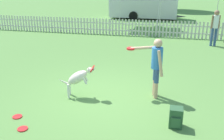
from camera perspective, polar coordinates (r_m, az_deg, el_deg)
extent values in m
plane|color=#5B8C42|center=(6.66, -0.96, -6.23)|extent=(240.00, 240.00, 0.00)
cylinder|color=tan|center=(6.62, 9.96, -4.62)|extent=(0.11, 0.11, 0.44)
cylinder|color=#334C7A|center=(6.47, 10.17, -1.40)|extent=(0.12, 0.12, 0.36)
cylinder|color=tan|center=(6.80, 9.70, -3.93)|extent=(0.11, 0.11, 0.44)
cylinder|color=#334C7A|center=(6.65, 9.90, -0.78)|extent=(0.12, 0.12, 0.36)
cylinder|color=#3372BF|center=(6.42, 10.27, 2.70)|extent=(0.33, 0.33, 0.55)
sphere|color=tan|center=(6.32, 10.48, 6.03)|extent=(0.22, 0.22, 0.22)
cylinder|color=tan|center=(6.26, 10.98, 1.43)|extent=(0.21, 0.14, 0.67)
cylinder|color=tan|center=(6.51, 7.23, 5.05)|extent=(0.67, 0.15, 0.14)
cylinder|color=red|center=(6.52, 4.30, 4.79)|extent=(0.21, 0.21, 0.02)
cylinder|color=red|center=(6.51, 4.30, 5.02)|extent=(0.21, 0.21, 0.02)
ellipsoid|color=beige|center=(6.57, -7.87, -1.71)|extent=(0.68, 0.43, 0.53)
ellipsoid|color=white|center=(6.58, -7.85, -2.13)|extent=(0.35, 0.23, 0.26)
sphere|color=beige|center=(6.46, -5.11, -0.06)|extent=(0.15, 0.15, 0.15)
cone|color=beige|center=(6.44, -4.55, 0.28)|extent=(0.15, 0.11, 0.13)
cylinder|color=red|center=(6.44, -4.55, 0.28)|extent=(0.18, 0.24, 0.19)
cone|color=beige|center=(6.48, -5.30, 0.59)|extent=(0.05, 0.05, 0.07)
cone|color=beige|center=(6.39, -5.37, 0.32)|extent=(0.05, 0.05, 0.07)
cylinder|color=white|center=(6.83, -9.65, -4.07)|extent=(0.06, 0.06, 0.38)
cylinder|color=white|center=(6.64, -9.95, -4.79)|extent=(0.06, 0.06, 0.38)
cylinder|color=white|center=(6.63, -6.29, -1.43)|extent=(0.19, 0.09, 0.30)
cylinder|color=white|center=(6.46, -6.48, -2.03)|extent=(0.19, 0.09, 0.30)
cone|color=beige|center=(6.67, -11.20, -2.55)|extent=(0.29, 0.13, 0.20)
cylinder|color=red|center=(5.64, -19.75, -12.54)|extent=(0.21, 0.21, 0.02)
cylinder|color=red|center=(6.13, -20.83, -9.94)|extent=(0.21, 0.21, 0.02)
cube|color=#2D5633|center=(5.49, 14.38, -10.42)|extent=(0.27, 0.25, 0.43)
cube|color=#2D5633|center=(5.38, 14.36, -11.58)|extent=(0.19, 0.04, 0.22)
cube|color=beige|center=(14.10, 6.94, 8.77)|extent=(25.33, 0.04, 0.06)
cube|color=beige|center=(14.04, 7.00, 10.30)|extent=(25.33, 0.04, 0.06)
cube|color=beige|center=(17.36, -23.82, 9.92)|extent=(0.09, 0.02, 0.90)
cube|color=beige|center=(17.25, -23.31, 9.94)|extent=(0.09, 0.02, 0.90)
cube|color=beige|center=(17.14, -22.80, 9.95)|extent=(0.09, 0.02, 0.90)
cube|color=beige|center=(17.03, -22.27, 9.97)|extent=(0.09, 0.02, 0.90)
cube|color=beige|center=(16.93, -21.75, 9.98)|extent=(0.09, 0.02, 0.90)
cube|color=beige|center=(16.82, -21.21, 10.00)|extent=(0.09, 0.02, 0.90)
cube|color=beige|center=(16.72, -20.67, 10.01)|extent=(0.09, 0.02, 0.90)
cube|color=beige|center=(16.62, -20.12, 10.02)|extent=(0.09, 0.02, 0.90)
cube|color=beige|center=(16.52, -19.56, 10.03)|extent=(0.09, 0.02, 0.90)
cube|color=beige|center=(16.42, -19.00, 10.04)|extent=(0.09, 0.02, 0.90)
cube|color=beige|center=(16.32, -18.43, 10.05)|extent=(0.09, 0.02, 0.90)
cube|color=beige|center=(16.23, -17.85, 10.06)|extent=(0.09, 0.02, 0.90)
cube|color=beige|center=(16.13, -17.27, 10.07)|extent=(0.09, 0.02, 0.90)
cube|color=beige|center=(16.04, -16.68, 10.08)|extent=(0.09, 0.02, 0.90)
cube|color=beige|center=(15.95, -16.08, 10.08)|extent=(0.09, 0.02, 0.90)
cube|color=beige|center=(15.86, -15.47, 10.09)|extent=(0.09, 0.02, 0.90)
cube|color=beige|center=(15.77, -14.86, 10.09)|extent=(0.09, 0.02, 0.90)
cube|color=beige|center=(15.69, -14.25, 10.09)|extent=(0.09, 0.02, 0.90)
cube|color=beige|center=(15.60, -13.62, 10.09)|extent=(0.09, 0.02, 0.90)
cube|color=beige|center=(15.52, -12.99, 10.10)|extent=(0.09, 0.02, 0.90)
cube|color=beige|center=(15.44, -12.35, 10.09)|extent=(0.09, 0.02, 0.90)
cube|color=beige|center=(15.36, -11.71, 10.09)|extent=(0.09, 0.02, 0.90)
cube|color=beige|center=(15.29, -11.06, 10.09)|extent=(0.09, 0.02, 0.90)
cube|color=beige|center=(15.21, -10.40, 10.08)|extent=(0.09, 0.02, 0.90)
cube|color=beige|center=(15.14, -9.74, 10.08)|extent=(0.09, 0.02, 0.90)
cube|color=beige|center=(15.07, -9.07, 10.07)|extent=(0.09, 0.02, 0.90)
cube|color=beige|center=(15.00, -8.39, 10.06)|extent=(0.09, 0.02, 0.90)
cube|color=beige|center=(14.93, -7.71, 10.05)|extent=(0.09, 0.02, 0.90)
cube|color=beige|center=(14.87, -7.02, 10.04)|extent=(0.09, 0.02, 0.90)
cube|color=beige|center=(14.81, -6.33, 10.03)|extent=(0.09, 0.02, 0.90)
cube|color=beige|center=(14.75, -5.63, 10.01)|extent=(0.09, 0.02, 0.90)
cube|color=beige|center=(14.69, -4.92, 10.00)|extent=(0.09, 0.02, 0.90)
cube|color=beige|center=(14.63, -4.21, 9.98)|extent=(0.09, 0.02, 0.90)
cube|color=beige|center=(14.58, -3.50, 9.96)|extent=(0.09, 0.02, 0.90)
cube|color=beige|center=(14.53, -2.78, 9.94)|extent=(0.09, 0.02, 0.90)
cube|color=beige|center=(14.48, -2.05, 9.91)|extent=(0.09, 0.02, 0.90)
cube|color=beige|center=(14.43, -1.32, 9.89)|extent=(0.09, 0.02, 0.90)
cube|color=beige|center=(14.39, -0.59, 9.86)|extent=(0.09, 0.02, 0.90)
cube|color=beige|center=(14.34, 0.15, 9.83)|extent=(0.09, 0.02, 0.90)
cube|color=beige|center=(14.30, 0.90, 9.80)|extent=(0.09, 0.02, 0.90)
cube|color=beige|center=(14.27, 1.64, 9.77)|extent=(0.09, 0.02, 0.90)
cube|color=beige|center=(14.23, 2.40, 9.74)|extent=(0.09, 0.02, 0.90)
cube|color=beige|center=(14.20, 3.15, 9.70)|extent=(0.09, 0.02, 0.90)
cube|color=beige|center=(14.17, 3.91, 9.66)|extent=(0.09, 0.02, 0.90)
cube|color=beige|center=(14.14, 4.67, 9.62)|extent=(0.09, 0.02, 0.90)
cube|color=beige|center=(14.11, 5.43, 9.58)|extent=(0.09, 0.02, 0.90)
cube|color=beige|center=(14.09, 6.20, 9.54)|extent=(0.09, 0.02, 0.90)
cube|color=beige|center=(14.07, 6.97, 9.50)|extent=(0.09, 0.02, 0.90)
cube|color=beige|center=(14.05, 7.74, 9.45)|extent=(0.09, 0.02, 0.90)
cube|color=beige|center=(14.04, 8.51, 9.40)|extent=(0.09, 0.02, 0.90)
cube|color=beige|center=(14.02, 9.28, 9.35)|extent=(0.09, 0.02, 0.90)
cube|color=beige|center=(14.01, 10.05, 9.30)|extent=(0.09, 0.02, 0.90)
cube|color=beige|center=(14.00, 10.83, 9.25)|extent=(0.09, 0.02, 0.90)
cube|color=beige|center=(14.00, 11.61, 9.19)|extent=(0.09, 0.02, 0.90)
cube|color=beige|center=(13.99, 12.38, 9.13)|extent=(0.09, 0.02, 0.90)
cube|color=beige|center=(13.99, 13.16, 9.07)|extent=(0.09, 0.02, 0.90)
cube|color=beige|center=(14.00, 13.93, 9.01)|extent=(0.09, 0.02, 0.90)
cube|color=beige|center=(14.00, 14.71, 8.95)|extent=(0.09, 0.02, 0.90)
cube|color=beige|center=(14.01, 15.48, 8.89)|extent=(0.09, 0.02, 0.90)
cube|color=beige|center=(14.02, 16.25, 8.82)|extent=(0.09, 0.02, 0.90)
cube|color=beige|center=(14.03, 17.02, 8.76)|extent=(0.09, 0.02, 0.90)
cube|color=beige|center=(14.04, 17.79, 8.69)|extent=(0.09, 0.02, 0.90)
cube|color=beige|center=(14.06, 18.56, 8.62)|extent=(0.09, 0.02, 0.90)
cube|color=beige|center=(14.08, 19.33, 8.55)|extent=(0.09, 0.02, 0.90)
cube|color=beige|center=(14.10, 20.09, 8.48)|extent=(0.09, 0.02, 0.90)
cube|color=beige|center=(14.13, 20.85, 8.40)|extent=(0.09, 0.02, 0.90)
cube|color=beige|center=(14.15, 21.61, 8.33)|extent=(0.09, 0.02, 0.90)
cube|color=beige|center=(14.18, 22.36, 8.25)|extent=(0.09, 0.02, 0.90)
cube|color=beige|center=(14.21, 23.11, 8.18)|extent=(0.09, 0.02, 0.90)
cube|color=beige|center=(14.25, 23.86, 8.10)|extent=(0.09, 0.02, 0.90)
cylinder|color=#333338|center=(13.63, 24.27, 6.55)|extent=(0.02, 0.02, 0.43)
cylinder|color=silver|center=(15.29, -0.31, 13.00)|extent=(0.04, 0.04, 2.25)
cylinder|color=silver|center=(14.90, 10.52, 12.50)|extent=(0.04, 0.04, 2.25)
cylinder|color=silver|center=(18.02, 1.81, 14.01)|extent=(0.04, 0.04, 2.25)
cylinder|color=silver|center=(17.69, 11.02, 13.57)|extent=(0.04, 0.04, 2.25)
cylinder|color=silver|center=(17.81, 22.88, 12.34)|extent=(0.04, 0.04, 2.18)
cylinder|color=#334C7A|center=(12.78, 22.55, 6.98)|extent=(0.11, 0.11, 0.85)
cylinder|color=#334C7A|center=(12.70, 21.83, 7.00)|extent=(0.11, 0.11, 0.85)
cylinder|color=white|center=(12.62, 22.62, 10.16)|extent=(0.27, 0.27, 0.58)
sphere|color=#8C664C|center=(12.57, 22.86, 11.98)|extent=(0.23, 0.23, 0.23)
cylinder|color=#8C664C|center=(12.70, 23.30, 10.08)|extent=(0.08, 0.08, 0.60)
cylinder|color=#8C664C|center=(12.54, 21.92, 10.15)|extent=(0.08, 0.08, 0.60)
cube|color=silver|center=(20.84, 7.27, 15.18)|extent=(5.28, 2.16, 2.34)
cone|color=#3F3F42|center=(20.86, 15.63, 11.68)|extent=(0.80, 0.20, 0.20)
cylinder|color=black|center=(22.07, 5.72, 12.92)|extent=(0.68, 0.18, 0.68)
cylinder|color=black|center=(19.96, 4.90, 12.23)|extent=(0.68, 0.18, 0.68)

